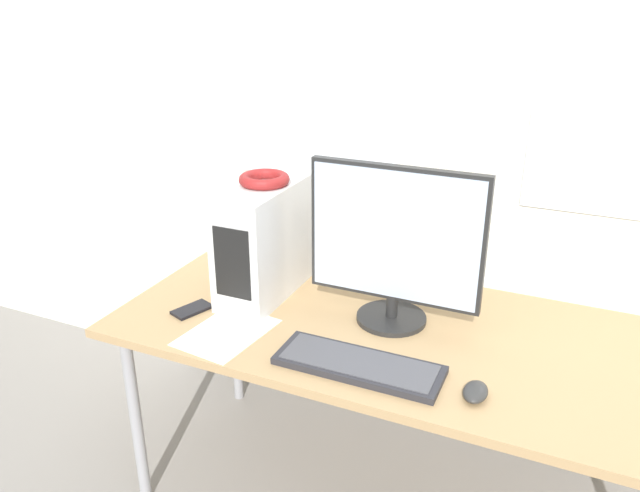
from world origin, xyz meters
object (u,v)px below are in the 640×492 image
(headphones, at_px, (264,179))
(monitor_main, at_px, (395,244))
(cell_phone, at_px, (192,310))
(keyboard, at_px, (359,365))
(pc_tower, at_px, (266,239))
(mouse, at_px, (475,392))

(headphones, relative_size, monitor_main, 0.31)
(cell_phone, bearing_deg, keyboard, 12.08)
(keyboard, bearing_deg, pc_tower, 145.21)
(pc_tower, relative_size, headphones, 2.65)
(headphones, relative_size, mouse, 1.67)
(monitor_main, bearing_deg, mouse, -42.24)
(monitor_main, distance_m, mouse, 0.50)
(keyboard, bearing_deg, mouse, 0.06)
(mouse, relative_size, cell_phone, 0.69)
(monitor_main, xyz_separation_m, keyboard, (0.00, -0.29, -0.25))
(pc_tower, relative_size, monitor_main, 0.81)
(headphones, height_order, keyboard, headphones)
(keyboard, relative_size, mouse, 4.71)
(keyboard, bearing_deg, cell_phone, 171.95)
(keyboard, height_order, mouse, mouse)
(monitor_main, distance_m, keyboard, 0.39)
(headphones, relative_size, keyboard, 0.36)
(keyboard, distance_m, mouse, 0.32)
(pc_tower, distance_m, monitor_main, 0.47)
(pc_tower, distance_m, cell_phone, 0.34)
(headphones, height_order, cell_phone, headphones)
(pc_tower, height_order, headphones, headphones)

